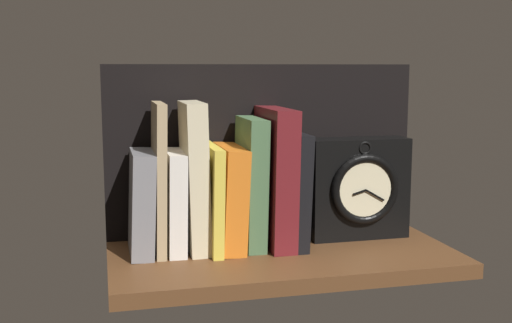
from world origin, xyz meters
The scene contains 12 objects.
ground_plane centered at (0.00, 0.00, -1.25)cm, with size 59.26×29.03×2.50cm, color brown.
back_panel centered at (0.00, 13.91, 16.05)cm, with size 59.26×1.20×32.10cm, color black.
book_gray_chess centered at (-23.56, 5.26, 8.75)cm, with size 3.76×12.75×17.49cm, color gray.
book_tan_shortstories centered at (-20.57, 5.26, 12.84)cm, with size 1.64×12.18×25.69cm, color tan.
book_white_catcher centered at (-17.95, 5.26, 8.68)cm, with size 2.99×12.27×17.35cm, color silver.
book_cream_twain centered at (-14.45, 5.26, 12.86)cm, with size 3.42×12.61×25.72cm, color beige.
book_yellow_seinlanguage centered at (-11.52, 5.26, 9.10)cm, with size 1.82×15.82×18.21cm, color gold.
book_orange_pandolfini centered at (-8.36, 5.26, 8.95)cm, with size 3.91×14.70×17.90cm, color orange.
book_green_romantic centered at (-4.46, 5.26, 11.41)cm, with size 3.27×12.85×22.82cm, color #476B44.
book_maroon_dawkins centered at (-0.43, 5.26, 12.22)cm, with size 4.19×16.11×24.44cm, color maroon.
book_black_skeptic centered at (3.15, 5.26, 10.10)cm, with size 2.36×15.98×20.21cm, color black.
framed_clock centered at (16.14, 5.67, 9.36)cm, with size 18.61×7.46×18.61cm.
Camera 1 is at (-29.67, -101.10, 31.56)cm, focal length 44.19 mm.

